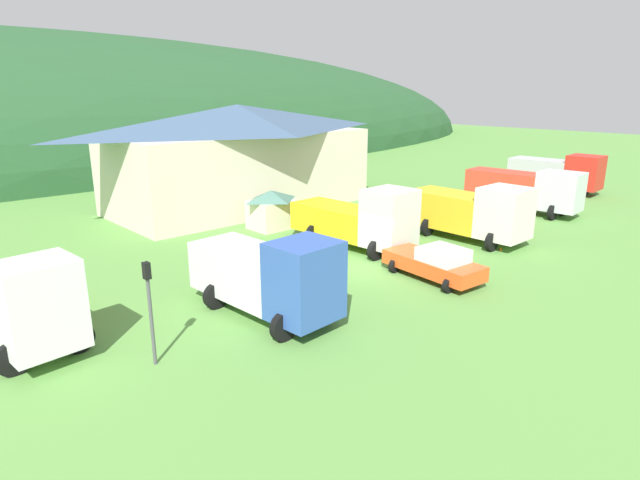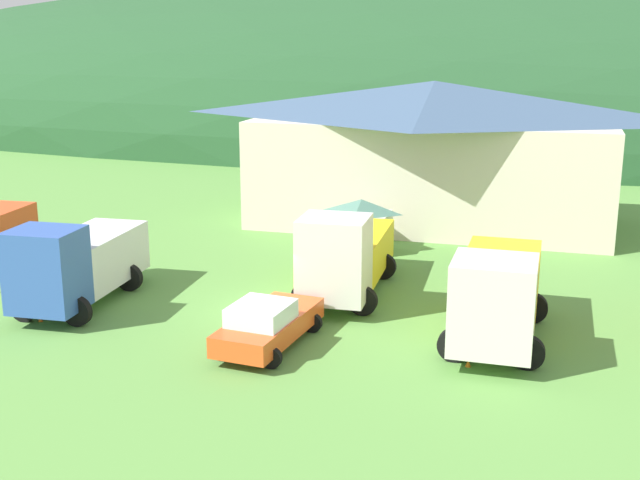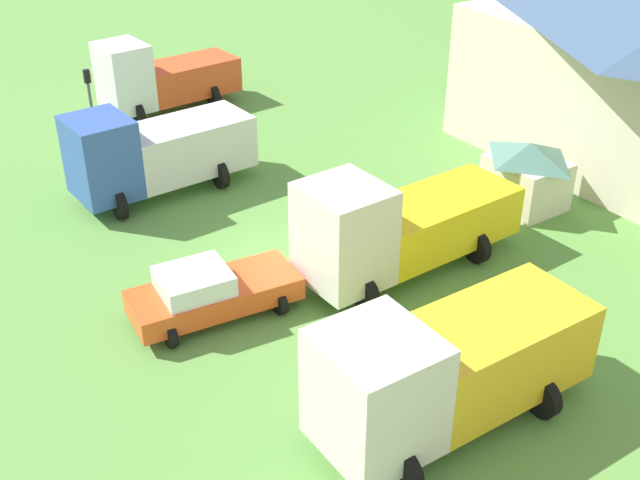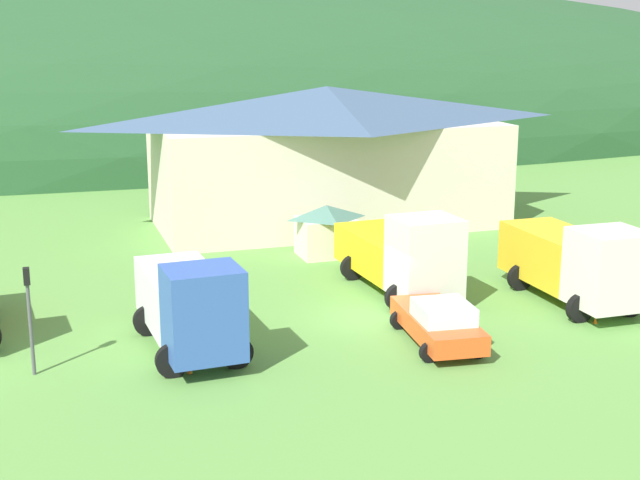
% 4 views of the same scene
% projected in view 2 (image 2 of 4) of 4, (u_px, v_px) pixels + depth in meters
% --- Properties ---
extents(ground_plane, '(200.00, 200.00, 0.00)m').
position_uv_depth(ground_plane, '(269.00, 312.00, 30.75)').
color(ground_plane, '#5B9342').
extents(forested_hill_backdrop, '(176.71, 60.00, 32.25)m').
position_uv_depth(forested_hill_backdrop, '(458.00, 130.00, 87.18)').
color(forested_hill_backdrop, '#234C28').
rests_on(forested_hill_backdrop, ground).
extents(depot_building, '(20.31, 9.89, 7.72)m').
position_uv_depth(depot_building, '(432.00, 151.00, 44.16)').
color(depot_building, beige).
rests_on(depot_building, ground).
extents(play_shed_cream, '(2.87, 2.42, 2.52)m').
position_uv_depth(play_shed_cream, '(361.00, 224.00, 39.02)').
color(play_shed_cream, beige).
rests_on(play_shed_cream, ground).
extents(box_truck_blue, '(3.44, 7.08, 3.51)m').
position_uv_depth(box_truck_blue, '(76.00, 262.00, 30.99)').
color(box_truck_blue, '#3356AD').
rests_on(box_truck_blue, ground).
extents(flatbed_truck_yellow, '(3.50, 7.86, 3.68)m').
position_uv_depth(flatbed_truck_yellow, '(345.00, 254.00, 32.14)').
color(flatbed_truck_yellow, silver).
rests_on(flatbed_truck_yellow, ground).
extents(heavy_rig_striped, '(3.38, 7.36, 3.48)m').
position_uv_depth(heavy_rig_striped, '(497.00, 292.00, 27.32)').
color(heavy_rig_striped, silver).
rests_on(heavy_rig_striped, ground).
extents(service_pickup_orange, '(2.74, 5.18, 1.66)m').
position_uv_depth(service_pickup_orange, '(268.00, 324.00, 27.13)').
color(service_pickup_orange, '#E65120').
rests_on(service_pickup_orange, ground).
extents(traffic_cone_near_pickup, '(0.36, 0.36, 0.46)m').
position_uv_depth(traffic_cone_near_pickup, '(468.00, 367.00, 25.73)').
color(traffic_cone_near_pickup, orange).
rests_on(traffic_cone_near_pickup, ground).
extents(traffic_cone_mid_row, '(0.36, 0.36, 0.63)m').
position_uv_depth(traffic_cone_mid_row, '(41.00, 321.00, 29.73)').
color(traffic_cone_mid_row, orange).
rests_on(traffic_cone_mid_row, ground).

